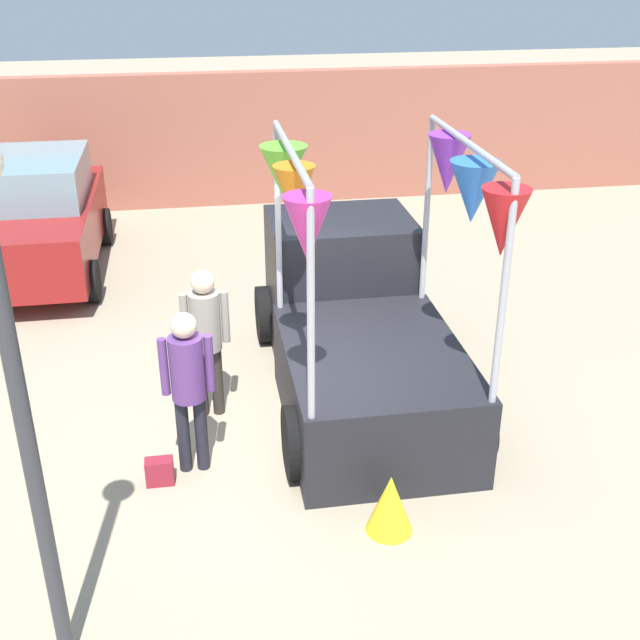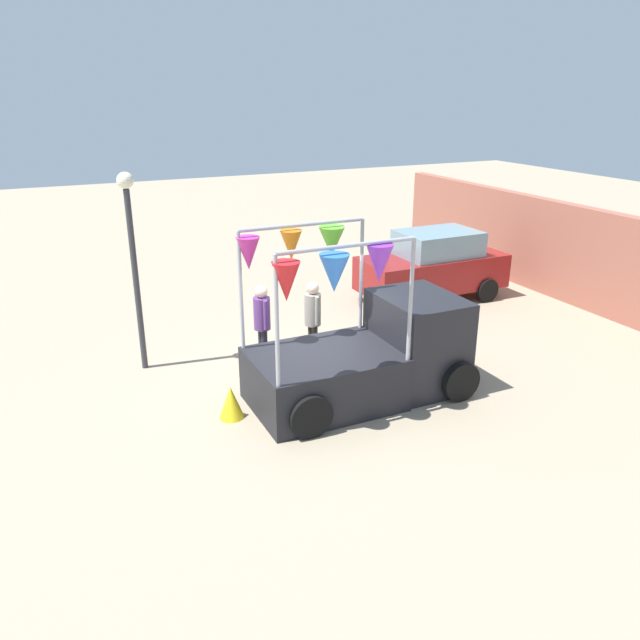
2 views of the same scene
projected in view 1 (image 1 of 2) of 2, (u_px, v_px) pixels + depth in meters
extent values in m
plane|color=gray|center=(286.00, 429.00, 8.99)|extent=(60.00, 60.00, 0.00)
cube|color=black|center=(373.00, 389.00, 8.80)|extent=(1.90, 2.60, 1.00)
cube|color=black|center=(340.00, 284.00, 10.40)|extent=(1.80, 1.40, 1.80)
cube|color=#8CB2C6|center=(340.00, 252.00, 10.20)|extent=(1.76, 1.37, 0.60)
cylinder|color=black|center=(265.00, 314.00, 10.80)|extent=(0.22, 0.76, 0.76)
cylinder|color=black|center=(402.00, 304.00, 11.08)|extent=(0.22, 0.76, 0.76)
cylinder|color=black|center=(296.00, 442.00, 8.09)|extent=(0.22, 0.76, 0.76)
cylinder|color=black|center=(476.00, 425.00, 8.37)|extent=(0.22, 0.76, 0.76)
cylinder|color=#A5A5AD|center=(278.00, 220.00, 9.06)|extent=(0.07, 0.07, 2.18)
cylinder|color=#A5A5AD|center=(427.00, 212.00, 9.32)|extent=(0.07, 0.07, 2.18)
cylinder|color=#A5A5AD|center=(311.00, 310.00, 6.90)|extent=(0.07, 0.07, 2.18)
cylinder|color=#A5A5AD|center=(503.00, 297.00, 7.15)|extent=(0.07, 0.07, 2.18)
cylinder|color=#A5A5AD|center=(291.00, 151.00, 7.50)|extent=(0.07, 2.44, 0.07)
cylinder|color=#A5A5AD|center=(469.00, 144.00, 7.76)|extent=(0.07, 2.44, 0.07)
cone|color=#D83399|center=(307.00, 230.00, 6.75)|extent=(0.58, 0.58, 0.59)
cone|color=red|center=(504.00, 223.00, 7.02)|extent=(0.45, 0.45, 0.63)
cone|color=orange|center=(294.00, 194.00, 7.45)|extent=(0.49, 0.49, 0.55)
cone|color=blue|center=(473.00, 192.00, 7.73)|extent=(0.59, 0.59, 0.61)
cone|color=#66CC33|center=(284.00, 173.00, 8.18)|extent=(0.54, 0.54, 0.56)
cone|color=purple|center=(448.00, 164.00, 8.42)|extent=(0.54, 0.54, 0.63)
cube|color=maroon|center=(41.00, 228.00, 12.76)|extent=(1.70, 4.00, 0.90)
cube|color=#72939E|center=(35.00, 178.00, 12.55)|extent=(1.50, 2.10, 0.66)
cylinder|color=black|center=(5.00, 232.00, 13.94)|extent=(0.18, 0.64, 0.64)
cylinder|color=black|center=(105.00, 226.00, 14.19)|extent=(0.18, 0.64, 0.64)
cylinder|color=black|center=(93.00, 281.00, 11.97)|extent=(0.18, 0.64, 0.64)
cylinder|color=black|center=(183.00, 434.00, 8.14)|extent=(0.13, 0.13, 0.85)
cylinder|color=black|center=(201.00, 433.00, 8.16)|extent=(0.13, 0.13, 0.85)
cylinder|color=#593372|center=(187.00, 368.00, 7.82)|extent=(0.34, 0.34, 0.67)
sphere|color=beige|center=(183.00, 325.00, 7.61)|extent=(0.26, 0.26, 0.26)
cylinder|color=#593372|center=(164.00, 367.00, 7.77)|extent=(0.09, 0.09, 0.61)
cylinder|color=#593372|center=(209.00, 363.00, 7.83)|extent=(0.09, 0.09, 0.61)
cylinder|color=#2D2823|center=(201.00, 382.00, 9.09)|extent=(0.13, 0.13, 0.85)
cylinder|color=#2D2823|center=(217.00, 380.00, 9.11)|extent=(0.13, 0.13, 0.85)
cylinder|color=gray|center=(205.00, 321.00, 8.77)|extent=(0.34, 0.34, 0.67)
sphere|color=beige|center=(202.00, 282.00, 8.57)|extent=(0.25, 0.25, 0.25)
cylinder|color=gray|center=(185.00, 320.00, 8.72)|extent=(0.09, 0.09, 0.60)
cylinder|color=gray|center=(225.00, 317.00, 8.79)|extent=(0.09, 0.09, 0.60)
cube|color=maroon|center=(160.00, 471.00, 8.05)|extent=(0.28, 0.16, 0.28)
cylinder|color=#333338|center=(30.00, 457.00, 5.38)|extent=(0.12, 0.12, 3.69)
cube|color=#9E5947|center=(232.00, 139.00, 15.93)|extent=(18.00, 0.36, 2.60)
cone|color=yellow|center=(390.00, 504.00, 7.35)|extent=(0.60, 0.60, 0.60)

